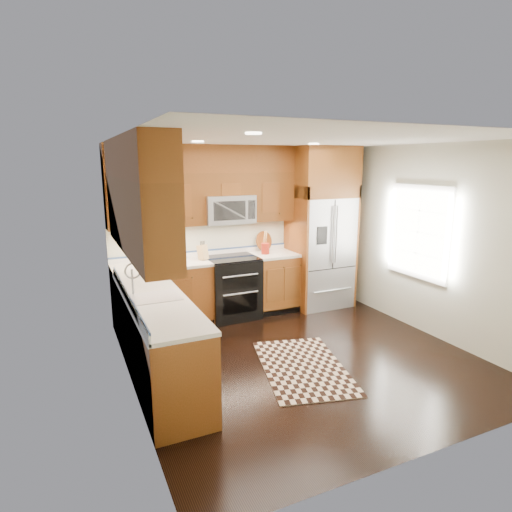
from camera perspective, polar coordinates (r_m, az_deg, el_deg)
name	(u,v)px	position (r m, az deg, el deg)	size (l,w,h in m)	color
ground	(301,357)	(5.46, 6.00, -13.21)	(4.00, 4.00, 0.00)	black
wall_back	(239,230)	(6.80, -2.32, 3.49)	(4.00, 0.02, 2.60)	beige
wall_left	(127,272)	(4.38, -16.77, -2.04)	(0.02, 4.00, 2.60)	beige
wall_right	(430,241)	(6.29, 22.22, 1.84)	(0.02, 4.00, 2.60)	beige
window	(419,232)	(6.39, 20.85, 3.02)	(0.04, 1.10, 1.30)	white
base_cabinets	(183,314)	(5.61, -9.70, -7.59)	(2.85, 3.00, 0.90)	brown
countertop	(190,275)	(5.62, -8.78, -2.52)	(2.86, 3.01, 0.04)	silver
upper_cabinets	(181,189)	(5.50, -10.00, 8.80)	(2.85, 3.00, 1.15)	brown
range	(232,287)	(6.59, -3.18, -4.21)	(0.76, 0.67, 0.95)	black
microwave	(228,209)	(6.48, -3.73, 6.24)	(0.76, 0.40, 0.42)	#B2B2B7
refrigerator	(321,228)	(7.07, 8.65, 3.74)	(0.98, 0.75, 2.60)	#B2B2B7
sink_faucet	(152,292)	(4.72, -13.74, -4.71)	(0.54, 0.44, 0.37)	#B2B2B7
rug	(303,367)	(5.21, 6.27, -14.45)	(0.92, 1.54, 0.01)	black
knife_block	(203,252)	(6.36, -7.13, 0.53)	(0.14, 0.16, 0.28)	tan
utensil_crock	(265,246)	(6.70, 1.25, 1.33)	(0.16, 0.16, 0.36)	maroon
cutting_board	(264,250)	(6.97, 1.06, 0.81)	(0.33, 0.33, 0.02)	brown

